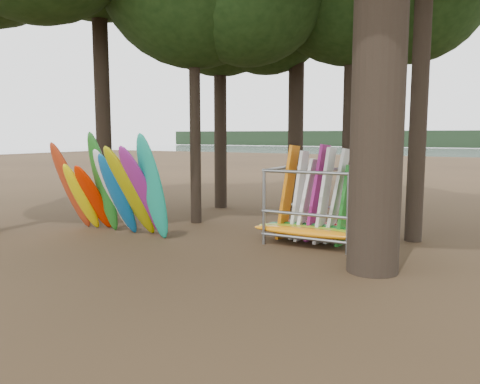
% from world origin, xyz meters
% --- Properties ---
extents(ground, '(120.00, 120.00, 0.00)m').
position_xyz_m(ground, '(0.00, 0.00, 0.00)').
color(ground, '#47331E').
rests_on(ground, ground).
extents(lake, '(160.00, 160.00, 0.00)m').
position_xyz_m(lake, '(0.00, 60.00, 0.00)').
color(lake, gray).
rests_on(lake, ground).
extents(far_shore, '(160.00, 4.00, 4.00)m').
position_xyz_m(far_shore, '(0.00, 110.00, 2.00)').
color(far_shore, black).
rests_on(far_shore, ground).
extents(kayak_row, '(4.20, 2.10, 3.28)m').
position_xyz_m(kayak_row, '(-3.01, 0.12, 1.36)').
color(kayak_row, '#B23415').
rests_on(kayak_row, ground).
extents(storage_rack, '(3.21, 1.55, 2.82)m').
position_xyz_m(storage_rack, '(2.71, 2.00, 0.99)').
color(storage_rack, gray).
rests_on(storage_rack, ground).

